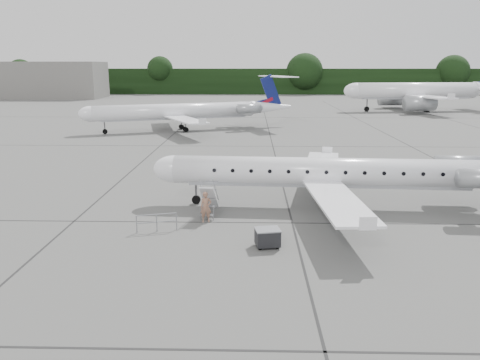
# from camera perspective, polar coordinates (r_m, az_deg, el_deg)

# --- Properties ---
(ground) EXTENTS (320.00, 320.00, 0.00)m
(ground) POSITION_cam_1_polar(r_m,az_deg,el_deg) (26.03, 18.55, -7.31)
(ground) COLOR slate
(ground) RESTS_ON ground
(treeline) EXTENTS (260.00, 4.00, 8.00)m
(treeline) POSITION_cam_1_polar(r_m,az_deg,el_deg) (153.45, 4.40, 11.90)
(treeline) COLOR black
(treeline) RESTS_ON ground
(terminal_building) EXTENTS (40.00, 14.00, 10.00)m
(terminal_building) POSITION_cam_1_polar(r_m,az_deg,el_deg) (147.11, -24.11, 11.07)
(terminal_building) COLOR slate
(terminal_building) RESTS_ON ground
(main_regional_jet) EXTENTS (26.56, 19.82, 6.55)m
(main_regional_jet) POSITION_cam_1_polar(r_m,az_deg,el_deg) (30.51, 10.64, 2.65)
(main_regional_jet) COLOR white
(main_regional_jet) RESTS_ON ground
(airstair) EXTENTS (0.99, 2.57, 2.05)m
(airstair) POSITION_cam_1_polar(r_m,az_deg,el_deg) (29.01, -3.75, -2.29)
(airstair) COLOR white
(airstair) RESTS_ON ground
(passenger) EXTENTS (0.73, 0.54, 1.84)m
(passenger) POSITION_cam_1_polar(r_m,az_deg,el_deg) (27.71, -4.17, -3.31)
(passenger) COLOR #936550
(passenger) RESTS_ON ground
(safety_railing) EXTENTS (2.14, 0.66, 1.00)m
(safety_railing) POSITION_cam_1_polar(r_m,az_deg,el_deg) (26.62, -10.12, -5.17)
(safety_railing) COLOR gray
(safety_railing) RESTS_ON ground
(baggage_cart) EXTENTS (1.35, 1.17, 1.04)m
(baggage_cart) POSITION_cam_1_polar(r_m,az_deg,el_deg) (24.06, 3.37, -7.00)
(baggage_cart) COLOR black
(baggage_cart) RESTS_ON ground
(bg_narrowbody) EXTENTS (34.09, 26.36, 11.35)m
(bg_narrowbody) POSITION_cam_1_polar(r_m,az_deg,el_deg) (101.94, 20.72, 11.05)
(bg_narrowbody) COLOR white
(bg_narrowbody) RESTS_ON ground
(bg_regional_left) EXTENTS (34.66, 29.92, 7.64)m
(bg_regional_left) POSITION_cam_1_polar(r_m,az_deg,el_deg) (66.96, -7.88, 9.21)
(bg_regional_left) COLOR white
(bg_regional_left) RESTS_ON ground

